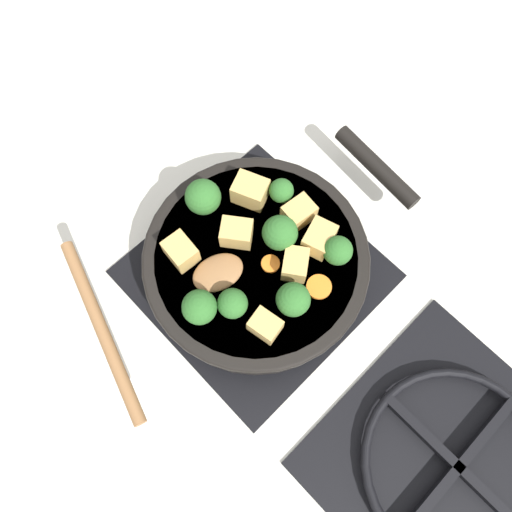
{
  "coord_description": "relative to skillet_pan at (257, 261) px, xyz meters",
  "views": [
    {
      "loc": [
        0.16,
        0.16,
        0.69
      ],
      "look_at": [
        0.0,
        0.0,
        0.08
      ],
      "focal_mm": 35.0,
      "sensor_mm": 36.0,
      "label": 1
    }
  ],
  "objects": [
    {
      "name": "tofu_cube_front_piece",
      "position": [
        0.07,
        -0.07,
        0.04
      ],
      "size": [
        0.04,
        0.04,
        0.03
      ],
      "primitive_type": "cube",
      "rotation": [
        0.0,
        0.0,
        1.48
      ],
      "color": "tan",
      "rests_on": "skillet_pan"
    },
    {
      "name": "broccoli_floret_east_rim",
      "position": [
        0.07,
        0.03,
        0.05
      ],
      "size": [
        0.04,
        0.04,
        0.05
      ],
      "color": "#709956",
      "rests_on": "skillet_pan"
    },
    {
      "name": "skillet_pan",
      "position": [
        0.0,
        0.0,
        0.0
      ],
      "size": [
        0.39,
        0.3,
        0.05
      ],
      "color": "black",
      "rests_on": "front_burner_grate"
    },
    {
      "name": "front_burner_grate",
      "position": [
        0.0,
        -0.0,
        -0.04
      ],
      "size": [
        0.31,
        0.31,
        0.03
      ],
      "color": "black",
      "rests_on": "ground_plane"
    },
    {
      "name": "tofu_cube_near_handle",
      "position": [
        0.06,
        0.08,
        0.04
      ],
      "size": [
        0.04,
        0.04,
        0.03
      ],
      "primitive_type": "cube",
      "rotation": [
        0.0,
        0.0,
        4.9
      ],
      "color": "tan",
      "rests_on": "skillet_pan"
    },
    {
      "name": "broccoli_floret_south_cluster",
      "position": [
        -0.03,
        0.01,
        0.05
      ],
      "size": [
        0.05,
        0.05,
        0.05
      ],
      "color": "#709956",
      "rests_on": "skillet_pan"
    },
    {
      "name": "broccoli_floret_near_spoon",
      "position": [
        0.1,
        0.01,
        0.05
      ],
      "size": [
        0.04,
        0.04,
        0.05
      ],
      "color": "#709956",
      "rests_on": "skillet_pan"
    },
    {
      "name": "tofu_cube_center_large",
      "position": [
        -0.08,
        0.0,
        0.04
      ],
      "size": [
        0.04,
        0.04,
        0.03
      ],
      "primitive_type": "cube",
      "rotation": [
        0.0,
        0.0,
        6.16
      ],
      "color": "tan",
      "rests_on": "skillet_pan"
    },
    {
      "name": "broccoli_floret_west_rim",
      "position": [
        0.02,
        0.08,
        0.05
      ],
      "size": [
        0.04,
        0.04,
        0.05
      ],
      "color": "#709956",
      "rests_on": "skillet_pan"
    },
    {
      "name": "rear_burner_grate",
      "position": [
        0.0,
        0.36,
        -0.04
      ],
      "size": [
        0.31,
        0.31,
        0.03
      ],
      "color": "black",
      "rests_on": "ground_plane"
    },
    {
      "name": "tofu_cube_back_piece",
      "position": [
        -0.02,
        0.05,
        0.04
      ],
      "size": [
        0.05,
        0.05,
        0.03
      ],
      "primitive_type": "cube",
      "rotation": [
        0.0,
        0.0,
        3.77
      ],
      "color": "tan",
      "rests_on": "skillet_pan"
    },
    {
      "name": "carrot_slice_orange_thin",
      "position": [
        -0.03,
        0.09,
        0.02
      ],
      "size": [
        0.03,
        0.03,
        0.01
      ],
      "primitive_type": "cylinder",
      "color": "orange",
      "rests_on": "skillet_pan"
    },
    {
      "name": "broccoli_floret_center_top",
      "position": [
        0.0,
        -0.1,
        0.05
      ],
      "size": [
        0.05,
        0.05,
        0.05
      ],
      "color": "#709956",
      "rests_on": "skillet_pan"
    },
    {
      "name": "broccoli_floret_north_edge",
      "position": [
        -0.07,
        0.07,
        0.05
      ],
      "size": [
        0.04,
        0.04,
        0.05
      ],
      "color": "#709956",
      "rests_on": "skillet_pan"
    },
    {
      "name": "broccoli_floret_mid_floret",
      "position": [
        -0.08,
        -0.04,
        0.05
      ],
      "size": [
        0.03,
        0.03,
        0.04
      ],
      "color": "#709956",
      "rests_on": "skillet_pan"
    },
    {
      "name": "tofu_cube_mid_small",
      "position": [
        -0.07,
        0.04,
        0.04
      ],
      "size": [
        0.05,
        0.04,
        0.03
      ],
      "primitive_type": "cube",
      "rotation": [
        0.0,
        0.0,
        0.3
      ],
      "color": "tan",
      "rests_on": "skillet_pan"
    },
    {
      "name": "carrot_slice_near_center",
      "position": [
        -0.0,
        0.02,
        0.02
      ],
      "size": [
        0.02,
        0.02,
        0.01
      ],
      "primitive_type": "cylinder",
      "color": "orange",
      "rests_on": "skillet_pan"
    },
    {
      "name": "tofu_cube_east_chunk",
      "position": [
        -0.0,
        -0.04,
        0.04
      ],
      "size": [
        0.05,
        0.05,
        0.03
      ],
      "primitive_type": "cube",
      "rotation": [
        0.0,
        0.0,
        5.37
      ],
      "color": "tan",
      "rests_on": "skillet_pan"
    },
    {
      "name": "tofu_cube_west_chunk",
      "position": [
        -0.05,
        -0.07,
        0.04
      ],
      "size": [
        0.05,
        0.05,
        0.04
      ],
      "primitive_type": "cube",
      "rotation": [
        0.0,
        0.0,
        1.97
      ],
      "color": "tan",
      "rests_on": "skillet_pan"
    },
    {
      "name": "wooden_spoon",
      "position": [
        0.14,
        -0.04,
        0.03
      ],
      "size": [
        0.24,
        0.24,
        0.02
      ],
      "color": "olive",
      "rests_on": "skillet_pan"
    },
    {
      "name": "ground_plane",
      "position": [
        0.0,
        -0.0,
        -0.06
      ],
      "size": [
        2.4,
        2.4,
        0.0
      ],
      "primitive_type": "plane",
      "color": "silver"
    }
  ]
}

